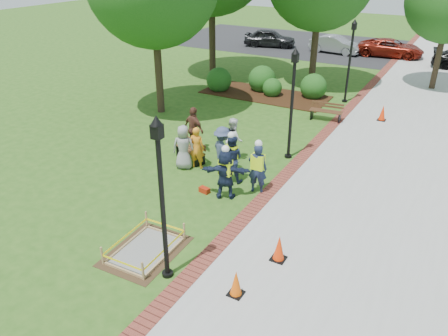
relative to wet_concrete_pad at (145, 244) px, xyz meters
The scene contains 31 objects.
ground 2.53m from the wet_concrete_pad, 93.63° to the left, with size 100.00×100.00×0.00m, color #285116.
sidewalk 13.42m from the wet_concrete_pad, 68.86° to the left, with size 6.00×60.00×0.02m, color #9E9E99.
brick_edging 12.62m from the wet_concrete_pad, 82.76° to the left, with size 0.50×60.00×0.03m, color maroon.
mulch_bed 14.86m from the wet_concrete_pad, 102.28° to the left, with size 7.00×3.00×0.05m, color #381E0F.
parking_lot 29.52m from the wet_concrete_pad, 90.31° to the left, with size 36.00×12.00×0.01m, color black.
wet_concrete_pad is the anchor object (origin of this frame).
bench_near 5.82m from the wet_concrete_pad, 111.36° to the left, with size 1.51×0.99×0.78m.
bench_far 12.30m from the wet_concrete_pad, 85.01° to the left, with size 1.57×0.67×0.82m.
cone_front 2.93m from the wet_concrete_pad, ahead, with size 0.36×0.36×0.71m.
cone_back 3.59m from the wet_concrete_pad, 24.01° to the left, with size 0.38×0.38×0.76m.
cone_far 13.97m from the wet_concrete_pad, 75.83° to the left, with size 0.39×0.39×0.76m.
toolbox 3.54m from the wet_concrete_pad, 95.03° to the left, with size 0.36×0.20×0.18m, color #A0200C.
lamp_near 2.54m from the wet_concrete_pad, 23.91° to the right, with size 0.28×0.28×4.26m.
lamp_mid 7.92m from the wet_concrete_pad, 81.75° to the left, with size 0.28×0.28×4.26m.
lamp_far 15.72m from the wet_concrete_pad, 85.98° to the left, with size 0.28×0.28×4.26m.
shrub_a 15.15m from the wet_concrete_pad, 112.60° to the left, with size 1.44×1.44×1.44m, color #154914.
shrub_b 15.63m from the wet_concrete_pad, 103.57° to the left, with size 1.56×1.56×1.56m, color #154914.
shrub_c 14.81m from the wet_concrete_pad, 100.65° to the left, with size 1.08×1.08×1.08m, color #154914.
shrub_d 15.39m from the wet_concrete_pad, 92.44° to the left, with size 1.43×1.43×1.43m, color #154914.
shrub_e 15.84m from the wet_concrete_pad, 103.32° to the left, with size 1.01×1.01×1.01m, color #154914.
casual_person_a 5.15m from the wet_concrete_pad, 112.34° to the left, with size 0.63×0.52×1.68m.
casual_person_b 5.26m from the wet_concrete_pad, 107.11° to the left, with size 0.57×0.41×1.62m.
casual_person_c 6.36m from the wet_concrete_pad, 96.41° to the left, with size 0.63×0.63×1.69m.
casual_person_d 6.76m from the wet_concrete_pad, 111.62° to the left, with size 0.67×0.53×1.83m.
casual_person_e 5.13m from the wet_concrete_pad, 95.41° to the left, with size 0.68×0.64×1.79m.
hivis_worker_a 3.70m from the wet_concrete_pad, 82.80° to the left, with size 0.64×0.54×1.87m.
hivis_worker_b 4.67m from the wet_concrete_pad, 74.94° to the left, with size 0.61×0.45×1.89m.
hivis_worker_c 4.73m from the wet_concrete_pad, 89.02° to the left, with size 0.63×0.51×1.87m.
parked_car_a 28.29m from the wet_concrete_pad, 107.45° to the left, with size 4.77×2.07×1.56m, color black.
parked_car_b 27.39m from the wet_concrete_pad, 96.29° to the left, with size 4.39×1.91×1.43m, color gray.
parked_car_c 28.07m from the wet_concrete_pad, 87.93° to the left, with size 4.37×1.90×1.42m, color maroon.
Camera 1 is at (6.74, -9.78, 7.37)m, focal length 35.00 mm.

